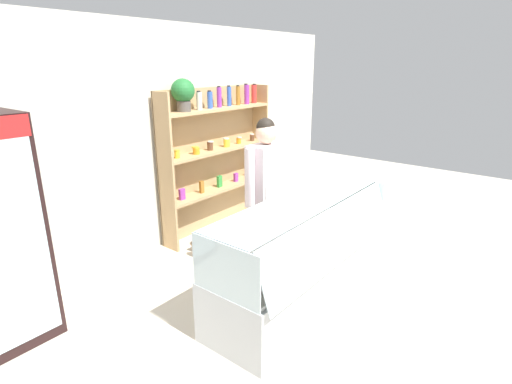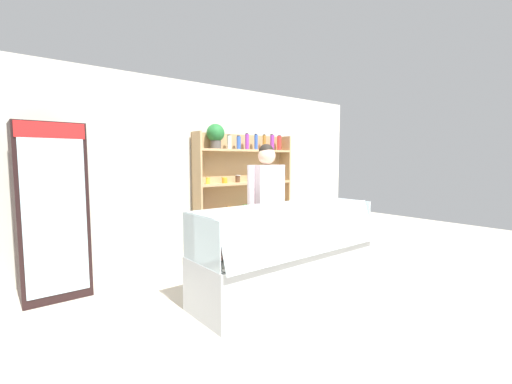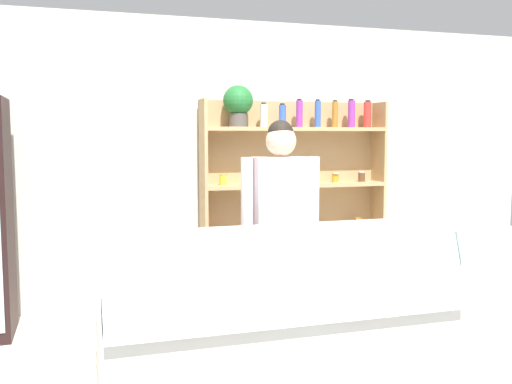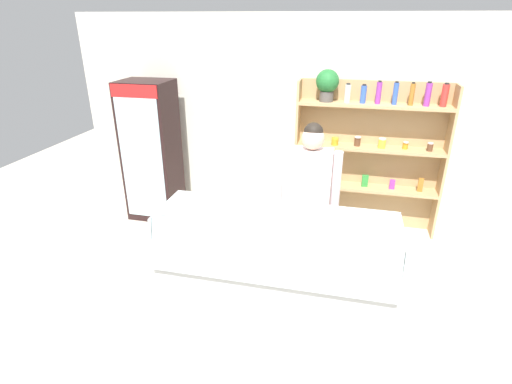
{
  "view_description": "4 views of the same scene",
  "coord_description": "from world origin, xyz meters",
  "views": [
    {
      "loc": [
        -3.17,
        -1.85,
        2.24
      ],
      "look_at": [
        -0.01,
        0.65,
        0.93
      ],
      "focal_mm": 28.0,
      "sensor_mm": 36.0,
      "label": 1
    },
    {
      "loc": [
        -2.78,
        -2.75,
        1.51
      ],
      "look_at": [
        -0.08,
        0.62,
        1.1
      ],
      "focal_mm": 24.0,
      "sensor_mm": 36.0,
      "label": 2
    },
    {
      "loc": [
        -1.35,
        -3.33,
        1.6
      ],
      "look_at": [
        -0.1,
        0.7,
        1.18
      ],
      "focal_mm": 40.0,
      "sensor_mm": 36.0,
      "label": 3
    },
    {
      "loc": [
        0.38,
        -3.2,
        2.64
      ],
      "look_at": [
        -0.51,
        0.57,
        0.93
      ],
      "focal_mm": 28.0,
      "sensor_mm": 36.0,
      "label": 4
    }
  ],
  "objects": [
    {
      "name": "shop_clerk",
      "position": [
        0.05,
        0.57,
        1.02
      ],
      "size": [
        0.6,
        0.25,
        1.71
      ],
      "color": "#383D51",
      "rests_on": "ground"
    },
    {
      "name": "ground_plane",
      "position": [
        0.0,
        0.0,
        0.0
      ],
      "size": [
        12.0,
        12.0,
        0.0
      ],
      "primitive_type": "plane",
      "color": "beige"
    },
    {
      "name": "deli_display_case",
      "position": [
        -0.18,
        -0.05,
        0.31
      ],
      "size": [
        2.2,
        0.77,
        1.01
      ],
      "color": "silver",
      "rests_on": "ground"
    },
    {
      "name": "back_wall",
      "position": [
        0.0,
        2.08,
        1.35
      ],
      "size": [
        6.8,
        0.1,
        2.7
      ],
      "primitive_type": "cube",
      "color": "beige",
      "rests_on": "ground"
    },
    {
      "name": "shelving_unit",
      "position": [
        0.59,
        1.87,
        1.16
      ],
      "size": [
        1.85,
        0.29,
        2.07
      ],
      "color": "tan",
      "rests_on": "ground"
    }
  ]
}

